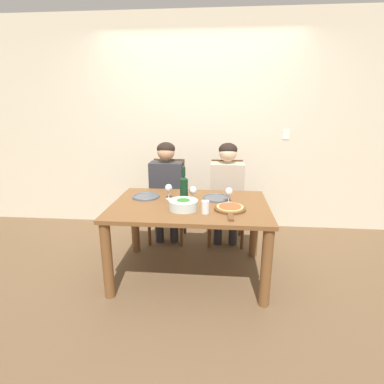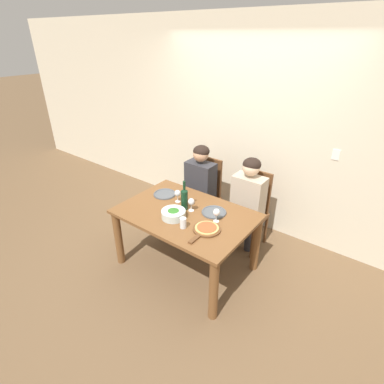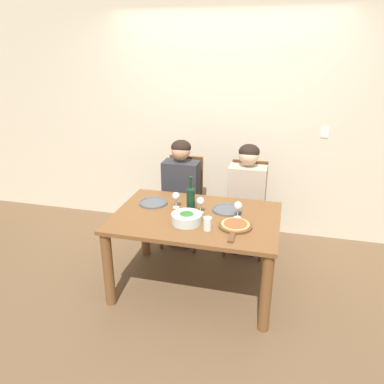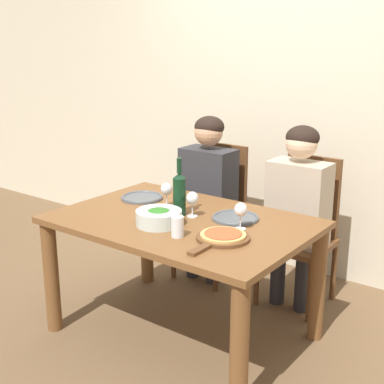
% 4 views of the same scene
% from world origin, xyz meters
% --- Properties ---
extents(ground_plane, '(40.00, 40.00, 0.00)m').
position_xyz_m(ground_plane, '(0.00, 0.00, 0.00)').
color(ground_plane, brown).
extents(back_wall, '(10.00, 0.06, 2.70)m').
position_xyz_m(back_wall, '(0.00, 1.34, 1.35)').
color(back_wall, beige).
rests_on(back_wall, ground).
extents(dining_table, '(1.44, 0.98, 0.73)m').
position_xyz_m(dining_table, '(0.00, 0.00, 0.60)').
color(dining_table, brown).
rests_on(dining_table, ground).
extents(chair_left, '(0.42, 0.42, 0.98)m').
position_xyz_m(chair_left, '(-0.35, 0.86, 0.51)').
color(chair_left, brown).
rests_on(chair_left, ground).
extents(chair_right, '(0.42, 0.42, 0.98)m').
position_xyz_m(chair_right, '(0.36, 0.86, 0.51)').
color(chair_right, brown).
rests_on(chair_right, ground).
extents(person_woman, '(0.47, 0.51, 1.20)m').
position_xyz_m(person_woman, '(-0.35, 0.74, 0.72)').
color(person_woman, '#28282D').
rests_on(person_woman, ground).
extents(person_man, '(0.47, 0.51, 1.20)m').
position_xyz_m(person_man, '(0.36, 0.74, 0.72)').
color(person_man, '#28282D').
rests_on(person_man, ground).
extents(wine_bottle, '(0.08, 0.08, 0.34)m').
position_xyz_m(wine_bottle, '(-0.06, 0.05, 0.86)').
color(wine_bottle, black).
rests_on(wine_bottle, dining_table).
extents(broccoli_bowl, '(0.26, 0.26, 0.09)m').
position_xyz_m(broccoli_bowl, '(-0.04, -0.15, 0.77)').
color(broccoli_bowl, silver).
rests_on(broccoli_bowl, dining_table).
extents(dinner_plate_left, '(0.27, 0.27, 0.02)m').
position_xyz_m(dinner_plate_left, '(-0.45, 0.17, 0.74)').
color(dinner_plate_left, '#4C5156').
rests_on(dinner_plate_left, dining_table).
extents(dinner_plate_right, '(0.27, 0.27, 0.02)m').
position_xyz_m(dinner_plate_right, '(0.25, 0.18, 0.74)').
color(dinner_plate_right, '#4C5156').
rests_on(dinner_plate_right, dining_table).
extents(pizza_on_board, '(0.28, 0.42, 0.04)m').
position_xyz_m(pizza_on_board, '(0.37, -0.14, 0.75)').
color(pizza_on_board, brown).
rests_on(pizza_on_board, dining_table).
extents(wine_glass_left, '(0.07, 0.07, 0.15)m').
position_xyz_m(wine_glass_left, '(-0.22, 0.13, 0.83)').
color(wine_glass_left, silver).
rests_on(wine_glass_left, dining_table).
extents(wine_glass_right, '(0.07, 0.07, 0.15)m').
position_xyz_m(wine_glass_right, '(0.36, 0.05, 0.83)').
color(wine_glass_right, silver).
rests_on(wine_glass_right, dining_table).
extents(wine_glass_centre, '(0.07, 0.07, 0.15)m').
position_xyz_m(wine_glass_centre, '(0.02, 0.07, 0.83)').
color(wine_glass_centre, silver).
rests_on(wine_glass_centre, dining_table).
extents(water_tumbler, '(0.07, 0.07, 0.11)m').
position_xyz_m(water_tumbler, '(0.15, -0.24, 0.78)').
color(water_tumbler, silver).
rests_on(water_tumbler, dining_table).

